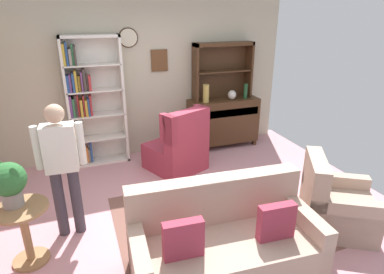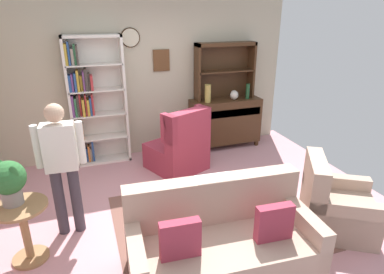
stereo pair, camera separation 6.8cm
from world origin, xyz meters
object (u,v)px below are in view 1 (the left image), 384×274
(vase_round, at_px, (232,95))
(wingback_chair, at_px, (179,148))
(bookshelf, at_px, (91,102))
(sideboard_hutch, at_px, (223,63))
(plant_stand, at_px, (25,229))
(sideboard, at_px, (223,120))
(potted_plant_large, at_px, (9,182))
(person_reading, at_px, (62,162))
(couch_floral, at_px, (223,244))
(vase_tall, at_px, (206,93))
(bottle_wine, at_px, (246,91))
(armchair_floral, at_px, (334,206))

(vase_round, bearing_deg, wingback_chair, -153.27)
(bookshelf, distance_m, sideboard_hutch, 2.38)
(wingback_chair, distance_m, plant_stand, 2.54)
(sideboard, bearing_deg, vase_round, -27.17)
(potted_plant_large, relative_size, person_reading, 0.29)
(couch_floral, relative_size, plant_stand, 2.84)
(sideboard_hutch, bearing_deg, vase_tall, -154.11)
(couch_floral, xyz_separation_m, person_reading, (-1.41, 1.15, 0.59))
(sideboard_hutch, height_order, bottle_wine, sideboard_hutch)
(vase_tall, relative_size, armchair_floral, 0.30)
(sideboard, distance_m, vase_tall, 0.69)
(couch_floral, bearing_deg, plant_stand, 156.54)
(couch_floral, bearing_deg, sideboard_hutch, 65.80)
(bottle_wine, bearing_deg, vase_tall, 179.34)
(armchair_floral, bearing_deg, potted_plant_large, 168.89)
(sideboard, height_order, plant_stand, sideboard)
(armchair_floral, bearing_deg, sideboard, 93.37)
(bookshelf, bearing_deg, potted_plant_large, -113.01)
(vase_tall, xyz_separation_m, armchair_floral, (0.55, -2.67, -0.79))
(plant_stand, bearing_deg, couch_floral, -23.46)
(bookshelf, height_order, vase_round, bookshelf)
(bottle_wine, xyz_separation_m, wingback_chair, (-1.49, -0.60, -0.67))
(sideboard_hutch, relative_size, wingback_chair, 1.05)
(wingback_chair, xyz_separation_m, person_reading, (-1.67, -1.10, 0.52))
(bookshelf, bearing_deg, vase_round, -3.50)
(person_reading, bearing_deg, armchair_floral, -18.19)
(vase_tall, bearing_deg, person_reading, -144.45)
(sideboard, relative_size, bottle_wine, 4.69)
(armchair_floral, relative_size, person_reading, 0.68)
(couch_floral, height_order, armchair_floral, couch_floral)
(potted_plant_large, bearing_deg, wingback_chair, 32.96)
(bottle_wine, distance_m, person_reading, 3.59)
(bottle_wine, relative_size, person_reading, 0.18)
(armchair_floral, distance_m, wingback_chair, 2.42)
(bottle_wine, bearing_deg, sideboard_hutch, 153.04)
(sideboard, xyz_separation_m, plant_stand, (-3.19, -2.14, -0.11))
(vase_tall, xyz_separation_m, plant_stand, (-2.80, -2.06, -0.68))
(vase_tall, relative_size, bottle_wine, 1.15)
(vase_tall, relative_size, plant_stand, 0.49)
(bookshelf, bearing_deg, vase_tall, -4.84)
(plant_stand, bearing_deg, bookshelf, 68.82)
(vase_tall, bearing_deg, potted_plant_large, -145.04)
(wingback_chair, relative_size, person_reading, 0.67)
(vase_tall, distance_m, wingback_chair, 1.17)
(vase_tall, xyz_separation_m, wingback_chair, (-0.71, -0.61, -0.70))
(plant_stand, relative_size, potted_plant_large, 1.42)
(bookshelf, xyz_separation_m, sideboard_hutch, (2.33, 0.03, 0.50))
(armchair_floral, distance_m, potted_plant_large, 3.53)
(vase_round, bearing_deg, person_reading, -149.40)
(couch_floral, height_order, person_reading, person_reading)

